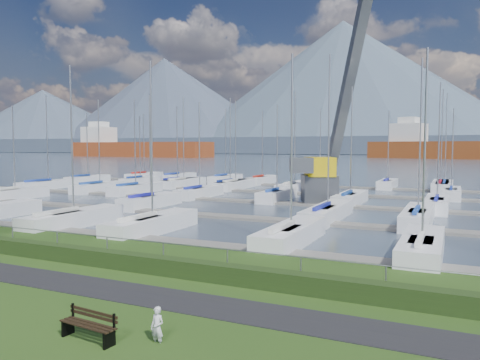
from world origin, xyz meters
The scene contains 12 objects.
path centered at (0.00, -3.00, 0.01)m, with size 160.00×2.00×0.04m, color black.
water centered at (0.00, 260.00, -0.40)m, with size 800.00×540.00×0.20m, color #3C4858.
hedge centered at (0.00, -0.40, 0.35)m, with size 80.00×0.70×0.70m, color #213513.
fence centered at (0.00, 0.00, 1.20)m, with size 0.04×0.04×80.00m, color gray.
foothill centered at (0.00, 330.00, 6.00)m, with size 900.00×80.00×12.00m, color #3E4A5B.
mountains centered at (7.35, 404.62, 46.68)m, with size 1190.00×360.00×115.00m.
docks centered at (0.00, 26.00, -0.22)m, with size 90.00×41.60×0.25m.
bench_right centered at (4.18, -6.76, 0.42)m, with size 1.83×0.60×0.85m.
person centered at (5.94, -6.10, 0.56)m, with size 0.41×0.27×1.12m, color silver.
crane centered at (1.65, 28.82, 5.33)m, with size 7.94×12.83×22.35m.
cargo_ship_west centered at (-144.55, 187.94, 3.73)m, with size 82.66×21.81×21.50m.
sailboat_fleet centered at (-2.77, 29.26, 5.40)m, with size 76.29×49.67×13.45m.
Camera 1 is at (13.04, -16.21, 5.24)m, focal length 35.00 mm.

